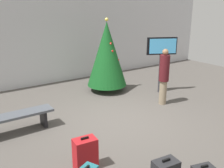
# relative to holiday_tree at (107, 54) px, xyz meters

# --- Properties ---
(ground_plane) EXTENTS (16.00, 16.00, 0.00)m
(ground_plane) POSITION_rel_holiday_tree_xyz_m (-1.10, -2.28, -1.33)
(ground_plane) COLOR #514C47
(back_wall) EXTENTS (16.00, 0.20, 3.38)m
(back_wall) POSITION_rel_holiday_tree_xyz_m (-1.10, 2.11, 0.36)
(back_wall) COLOR silver
(back_wall) RESTS_ON ground_plane
(holiday_tree) EXTENTS (1.39, 1.39, 2.56)m
(holiday_tree) POSITION_rel_holiday_tree_xyz_m (0.00, 0.00, 0.00)
(holiday_tree) COLOR #4C3319
(holiday_tree) RESTS_ON ground_plane
(flight_info_kiosk) EXTENTS (0.96, 0.52, 1.93)m
(flight_info_kiosk) POSITION_rel_holiday_tree_xyz_m (1.44, -1.20, 0.06)
(flight_info_kiosk) COLOR #333338
(flight_info_kiosk) RESTS_ON ground_plane
(waiting_bench) EXTENTS (1.75, 0.44, 0.48)m
(waiting_bench) POSITION_rel_holiday_tree_xyz_m (-3.53, -1.43, -0.96)
(waiting_bench) COLOR #4C5159
(waiting_bench) RESTS_ON ground_plane
(traveller_0) EXTENTS (0.36, 0.36, 1.72)m
(traveller_0) POSITION_rel_holiday_tree_xyz_m (0.71, -2.07, -0.41)
(traveller_0) COLOR gray
(traveller_0) RESTS_ON ground_plane
(suitcase_2) EXTENTS (0.44, 0.31, 0.65)m
(suitcase_2) POSITION_rel_holiday_tree_xyz_m (-2.84, -3.60, -1.02)
(suitcase_2) COLOR #B2191E
(suitcase_2) RESTS_ON ground_plane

